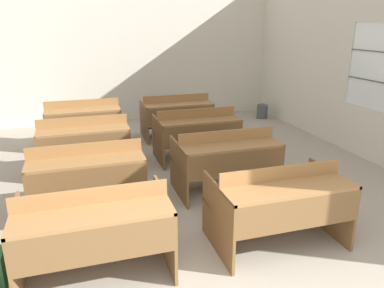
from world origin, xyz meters
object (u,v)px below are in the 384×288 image
bench_second_left (87,174)px  bench_third_left (84,142)px  bench_front_left (94,229)px  bench_third_right (197,132)px  bench_second_right (226,158)px  bench_back_left (83,121)px  wastepaper_bin (262,111)px  bench_front_right (279,202)px  bench_back_right (177,114)px

bench_second_left → bench_third_left: same height
bench_front_left → bench_third_right: bearing=55.9°
bench_second_left → bench_third_left: 1.29m
bench_second_right → bench_front_left: bearing=-143.4°
bench_back_left → wastepaper_bin: (4.01, 0.87, -0.30)m
bench_second_left → bench_front_right: bearing=-36.0°
bench_front_left → bench_second_left: (-0.01, 1.26, 0.00)m
bench_second_left → bench_back_left: size_ratio=1.00×
bench_front_right → wastepaper_bin: 5.26m
bench_front_right → wastepaper_bin: bearing=64.3°
bench_back_right → wastepaper_bin: size_ratio=4.02×
bench_third_right → bench_back_left: size_ratio=1.00×
bench_front_right → bench_second_left: same height
bench_back_right → bench_back_left: bearing=179.5°
bench_front_left → bench_third_right: size_ratio=1.00×
bench_third_right → wastepaper_bin: (2.29, 2.14, -0.30)m
bench_back_right → wastepaper_bin: (2.29, 0.88, -0.30)m
bench_second_left → wastepaper_bin: size_ratio=4.02×
bench_second_left → bench_front_left: bearing=-89.6°
bench_second_right → bench_third_left: size_ratio=1.00×
bench_front_right → bench_third_left: 3.11m
bench_front_left → bench_third_left: same height
bench_front_right → bench_back_right: bearing=90.2°
bench_third_left → bench_back_left: (0.03, 1.29, 0.00)m
bench_second_left → bench_back_left: (0.03, 2.58, 0.00)m
bench_front_left → bench_second_left: same height
bench_third_right → bench_back_right: bearing=89.9°
bench_front_left → bench_third_left: (-0.00, 2.55, 0.00)m
bench_front_right → bench_back_left: size_ratio=1.00×
bench_back_right → bench_front_left: bearing=-114.5°
bench_front_left → bench_third_right: 3.10m
bench_front_left → bench_third_right: (1.74, 2.57, 0.00)m
bench_second_right → bench_third_left: bearing=143.7°
wastepaper_bin → bench_third_right: bearing=-136.9°
bench_third_left → bench_second_left: bearing=-90.3°
bench_back_left → bench_back_right: 1.72m
bench_back_left → bench_front_left: bearing=-90.4°
bench_front_right → bench_second_left: (-1.76, 1.28, 0.00)m
bench_second_right → bench_third_right: same height
bench_front_right → bench_back_left: 4.23m
bench_front_right → bench_second_left: size_ratio=1.00×
bench_third_left → bench_front_left: bearing=-90.0°
bench_second_left → bench_second_right: size_ratio=1.00×
bench_third_left → bench_back_left: bearing=88.8°
bench_front_left → bench_back_right: (1.74, 3.82, 0.00)m
bench_third_right → bench_second_left: bearing=-143.2°
bench_third_left → wastepaper_bin: (4.04, 2.16, -0.30)m
bench_second_left → bench_back_left: bearing=89.3°
bench_front_right → bench_back_left: same height
bench_second_left → bench_second_right: (1.73, 0.02, 0.00)m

